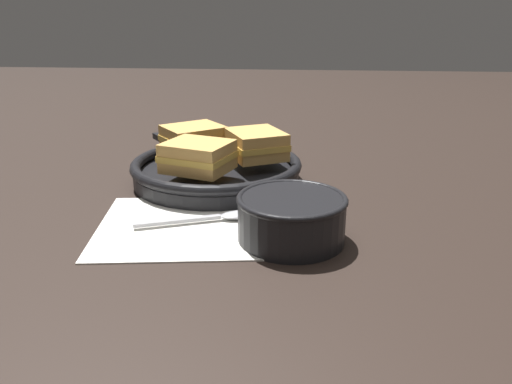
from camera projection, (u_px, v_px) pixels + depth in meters
The scene contains 8 objects.
ground_plane at pixel (224, 223), 0.70m from camera, with size 4.00×4.00×0.00m, color black.
napkin at pixel (192, 224), 0.69m from camera, with size 0.28×0.25×0.00m.
soup_bowl at pixel (292, 215), 0.64m from camera, with size 0.14×0.14×0.06m.
spoon at pixel (223, 216), 0.70m from camera, with size 0.17×0.08×0.01m.
skillet at pixel (216, 170), 0.86m from camera, with size 0.32×0.37×0.04m.
sandwich_near_left at pixel (194, 139), 0.90m from camera, with size 0.13×0.13×0.05m.
sandwich_near_right at pixel (198, 156), 0.79m from camera, with size 0.12×0.11×0.05m.
sandwich_far_left at pixel (256, 144), 0.86m from camera, with size 0.12×0.13×0.05m.
Camera 1 is at (0.10, -0.64, 0.28)m, focal length 35.00 mm.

